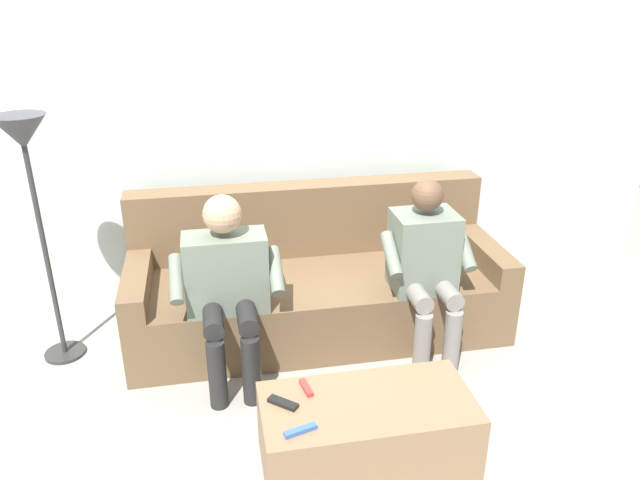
% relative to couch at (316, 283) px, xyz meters
% --- Properties ---
extents(ground_plane, '(8.00, 8.00, 0.00)m').
position_rel_couch_xyz_m(ground_plane, '(0.00, 0.76, -0.30)').
color(ground_plane, gray).
extents(back_wall, '(5.38, 0.06, 2.48)m').
position_rel_couch_xyz_m(back_wall, '(0.00, -0.56, 0.94)').
color(back_wall, silver).
rests_on(back_wall, ground).
extents(couch, '(2.35, 0.89, 0.89)m').
position_rel_couch_xyz_m(couch, '(0.00, 0.00, 0.00)').
color(couch, brown).
rests_on(couch, ground).
extents(coffee_table, '(0.98, 0.48, 0.36)m').
position_rel_couch_xyz_m(coffee_table, '(0.00, 1.30, -0.12)').
color(coffee_table, '#8C6B4C').
rests_on(coffee_table, ground).
extents(person_left_seated, '(0.52, 0.52, 1.09)m').
position_rel_couch_xyz_m(person_left_seated, '(-0.58, 0.42, 0.31)').
color(person_left_seated, slate).
rests_on(person_left_seated, ground).
extents(person_right_seated, '(0.61, 0.51, 1.08)m').
position_rel_couch_xyz_m(person_right_seated, '(0.58, 0.45, 0.31)').
color(person_right_seated, slate).
rests_on(person_right_seated, ground).
extents(remote_red, '(0.05, 0.13, 0.02)m').
position_rel_couch_xyz_m(remote_red, '(0.26, 1.16, 0.07)').
color(remote_red, '#B73333').
rests_on(remote_red, coffee_table).
extents(remote_black, '(0.14, 0.13, 0.02)m').
position_rel_couch_xyz_m(remote_black, '(0.38, 1.25, 0.07)').
color(remote_black, black).
rests_on(remote_black, coffee_table).
extents(remote_blue, '(0.15, 0.07, 0.02)m').
position_rel_couch_xyz_m(remote_blue, '(0.34, 1.44, 0.07)').
color(remote_blue, '#3860B7').
rests_on(remote_blue, coffee_table).
extents(floor_lamp, '(0.28, 0.28, 1.48)m').
position_rel_couch_xyz_m(floor_lamp, '(1.58, 0.07, 0.94)').
color(floor_lamp, '#2D2D2D').
rests_on(floor_lamp, ground).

